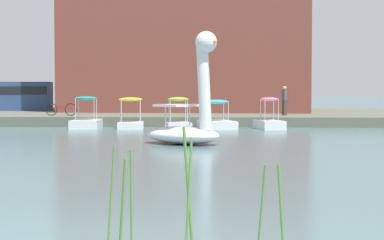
# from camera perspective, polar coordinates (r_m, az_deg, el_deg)

# --- Properties ---
(ground_plane) EXTENTS (569.76, 569.76, 0.00)m
(ground_plane) POSITION_cam_1_polar(r_m,az_deg,el_deg) (7.82, -5.84, -10.47)
(ground_plane) COLOR slate
(shore_bank_far) EXTENTS (128.97, 19.79, 0.51)m
(shore_bank_far) POSITION_cam_1_polar(r_m,az_deg,el_deg) (42.50, 1.41, 0.40)
(shore_bank_far) COLOR #5B6051
(shore_bank_far) RESTS_ON ground_plane
(swan_boat) EXTENTS (3.33, 3.11, 3.77)m
(swan_boat) POSITION_cam_1_polar(r_m,az_deg,el_deg) (21.83, -0.39, 0.09)
(swan_boat) COLOR white
(swan_boat) RESTS_ON ground_plane
(pedal_boat_pink) EXTENTS (1.52, 2.14, 1.54)m
(pedal_boat_pink) POSITION_cam_1_polar(r_m,az_deg,el_deg) (31.22, 6.83, -0.09)
(pedal_boat_pink) COLOR white
(pedal_boat_pink) RESTS_ON ground_plane
(pedal_boat_cyan) EXTENTS (2.07, 2.67, 1.41)m
(pedal_boat_cyan) POSITION_cam_1_polar(r_m,az_deg,el_deg) (31.52, 2.21, -0.08)
(pedal_boat_cyan) COLOR white
(pedal_boat_cyan) RESTS_ON ground_plane
(pedal_boat_lime) EXTENTS (1.45, 2.04, 1.54)m
(pedal_boat_lime) POSITION_cam_1_polar(r_m,az_deg,el_deg) (31.06, -1.23, -0.02)
(pedal_boat_lime) COLOR white
(pedal_boat_lime) RESTS_ON ground_plane
(pedal_boat_yellow) EXTENTS (1.43, 2.06, 1.53)m
(pedal_boat_yellow) POSITION_cam_1_polar(r_m,az_deg,el_deg) (31.60, -5.41, 0.03)
(pedal_boat_yellow) COLOR white
(pedal_boat_yellow) RESTS_ON ground_plane
(pedal_boat_teal) EXTENTS (1.50, 2.27, 1.58)m
(pedal_boat_teal) POSITION_cam_1_polar(r_m,az_deg,el_deg) (32.25, -9.31, 0.03)
(pedal_boat_teal) COLOR white
(pedal_boat_teal) RESTS_ON ground_plane
(person_on_path) EXTENTS (0.31, 0.31, 1.61)m
(person_on_path) POSITION_cam_1_polar(r_m,az_deg,el_deg) (35.96, 8.16, 1.75)
(person_on_path) COLOR #47382D
(person_on_path) RESTS_ON shore_bank_far
(bicycle_parked) EXTENTS (1.76, 0.22, 0.68)m
(bicycle_parked) POSITION_cam_1_polar(r_m,az_deg,el_deg) (35.73, -11.47, 0.93)
(bicycle_parked) COLOR black
(bicycle_parked) RESTS_ON shore_bank_far
(parked_van) EXTENTS (4.40, 2.22, 2.00)m
(parked_van) POSITION_cam_1_polar(r_m,az_deg,el_deg) (46.62, -14.88, 2.14)
(parked_van) COLOR navy
(parked_van) RESTS_ON shore_bank_far
(apartment_block) EXTENTS (16.51, 11.84, 13.62)m
(apartment_block) POSITION_cam_1_polar(r_m,az_deg,el_deg) (44.93, -0.08, 9.54)
(apartment_block) COLOR brown
(apartment_block) RESTS_ON shore_bank_far
(reed_clump_foreground) EXTENTS (1.81, 0.85, 1.39)m
(reed_clump_foreground) POSITION_cam_1_polar(r_m,az_deg,el_deg) (6.80, -0.70, -7.34)
(reed_clump_foreground) COLOR #568E38
(reed_clump_foreground) RESTS_ON ground_plane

